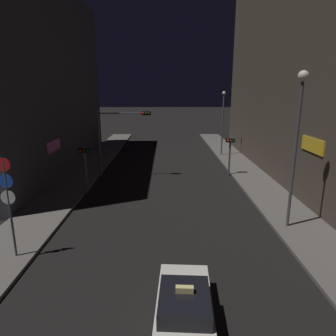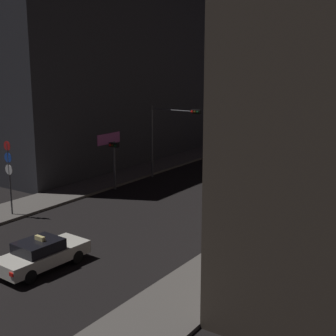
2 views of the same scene
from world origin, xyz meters
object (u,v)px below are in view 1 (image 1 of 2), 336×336
object	(u,v)px
street_lamp_far_block	(223,117)
traffic_light_right_kerb	(230,149)
street_lamp_near_block	(298,122)
taxi	(184,310)
traffic_light_overhead	(118,130)
traffic_light_left_kerb	(85,161)
sign_pole_left	(8,198)

from	to	relation	value
street_lamp_far_block	traffic_light_right_kerb	bearing A→B (deg)	-95.73
traffic_light_right_kerb	street_lamp_near_block	size ratio (longest dim) A/B	0.42
taxi	traffic_light_overhead	world-z (taller)	traffic_light_overhead
traffic_light_left_kerb	sign_pole_left	xyz separation A→B (m)	(-1.04, -8.65, 0.35)
taxi	sign_pole_left	world-z (taller)	sign_pole_left
taxi	traffic_light_right_kerb	xyz separation A→B (m)	(5.17, 18.11, 1.81)
traffic_light_right_kerb	street_lamp_far_block	bearing A→B (deg)	84.27
traffic_light_right_kerb	sign_pole_left	bearing A→B (deg)	-132.31
taxi	street_lamp_near_block	xyz separation A→B (m)	(6.25, 7.30, 5.22)
traffic_light_right_kerb	taxi	bearing A→B (deg)	-105.93
taxi	street_lamp_near_block	world-z (taller)	street_lamp_near_block
traffic_light_right_kerb	street_lamp_far_block	distance (m)	8.95
sign_pole_left	street_lamp_near_block	bearing A→B (deg)	12.68
traffic_light_right_kerb	street_lamp_near_block	distance (m)	11.38
taxi	street_lamp_far_block	xyz separation A→B (m)	(6.03, 26.75, 3.94)
traffic_light_overhead	traffic_light_right_kerb	size ratio (longest dim) A/B	1.69
traffic_light_left_kerb	street_lamp_far_block	xyz separation A→B (m)	(12.48, 13.89, 2.05)
traffic_light_left_kerb	street_lamp_far_block	distance (m)	18.79
traffic_light_overhead	traffic_light_right_kerb	world-z (taller)	traffic_light_overhead
taxi	street_lamp_near_block	size ratio (longest dim) A/B	0.54
taxi	traffic_light_right_kerb	world-z (taller)	traffic_light_right_kerb
street_lamp_far_block	traffic_light_overhead	bearing A→B (deg)	-140.04
traffic_light_right_kerb	traffic_light_left_kerb	bearing A→B (deg)	-155.68
traffic_light_overhead	street_lamp_near_block	distance (m)	15.25
traffic_light_left_kerb	street_lamp_near_block	xyz separation A→B (m)	(12.70, -5.56, 3.33)
traffic_light_left_kerb	street_lamp_near_block	bearing A→B (deg)	-23.64
taxi	traffic_light_left_kerb	xyz separation A→B (m)	(-6.45, 12.86, 1.89)
traffic_light_overhead	sign_pole_left	bearing A→B (deg)	-101.38
traffic_light_left_kerb	sign_pole_left	world-z (taller)	sign_pole_left
traffic_light_left_kerb	traffic_light_overhead	bearing A→B (deg)	70.89
traffic_light_overhead	sign_pole_left	xyz separation A→B (m)	(-2.71, -13.49, -1.30)
traffic_light_left_kerb	sign_pole_left	size ratio (longest dim) A/B	0.79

